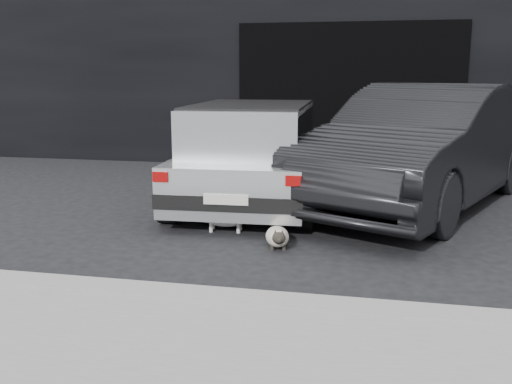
% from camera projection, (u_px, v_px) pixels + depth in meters
% --- Properties ---
extents(ground, '(80.00, 80.00, 0.00)m').
position_uv_depth(ground, '(245.00, 219.00, 6.85)').
color(ground, black).
rests_on(ground, ground).
extents(building_facade, '(34.00, 4.00, 5.00)m').
position_uv_depth(building_facade, '(355.00, 35.00, 11.88)').
color(building_facade, black).
rests_on(building_facade, ground).
extents(garage_opening, '(4.00, 0.10, 2.60)m').
position_uv_depth(garage_opening, '(349.00, 97.00, 10.21)').
color(garage_opening, black).
rests_on(garage_opening, ground).
extents(curb, '(18.00, 0.25, 0.12)m').
position_uv_depth(curb, '(300.00, 307.00, 4.15)').
color(curb, gray).
rests_on(curb, ground).
extents(silver_hatchback, '(1.93, 3.69, 1.34)m').
position_uv_depth(silver_hatchback, '(253.00, 149.00, 7.58)').
color(silver_hatchback, silver).
rests_on(silver_hatchback, ground).
extents(second_car, '(3.52, 5.09, 1.59)m').
position_uv_depth(second_car, '(423.00, 146.00, 7.43)').
color(second_car, black).
rests_on(second_car, ground).
extents(cat_siamese, '(0.34, 0.68, 0.24)m').
position_uv_depth(cat_siamese, '(278.00, 237.00, 5.74)').
color(cat_siamese, beige).
rests_on(cat_siamese, ground).
extents(cat_white, '(0.77, 0.31, 0.36)m').
position_uv_depth(cat_white, '(229.00, 216.00, 6.32)').
color(cat_white, white).
rests_on(cat_white, ground).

